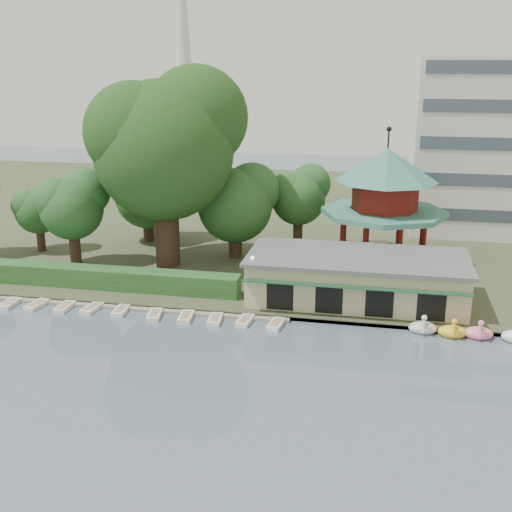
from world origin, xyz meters
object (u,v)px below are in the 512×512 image
(boathouse, at_px, (357,277))
(dock, at_px, (95,303))
(pavilion, at_px, (385,196))
(big_tree, at_px, (166,140))

(boathouse, bearing_deg, dock, -167.76)
(dock, height_order, pavilion, pavilion)
(pavilion, distance_m, big_tree, 21.82)
(boathouse, bearing_deg, pavilion, 78.72)
(boathouse, distance_m, big_tree, 22.41)
(pavilion, height_order, big_tree, big_tree)
(boathouse, xyz_separation_m, pavilion, (2.00, 10.03, 5.11))
(dock, bearing_deg, big_tree, 73.89)
(boathouse, relative_size, big_tree, 0.96)
(dock, xyz_separation_m, big_tree, (3.18, 11.02, 12.70))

